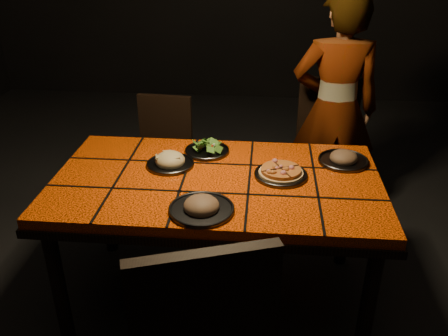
# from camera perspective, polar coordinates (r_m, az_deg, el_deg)

# --- Properties ---
(room_shell) EXTENTS (6.04, 7.04, 3.08)m
(room_shell) POSITION_cam_1_polar(r_m,az_deg,el_deg) (2.08, -1.02, 17.38)
(room_shell) COLOR black
(room_shell) RESTS_ON ground
(dining_table) EXTENTS (1.62, 0.92, 0.75)m
(dining_table) POSITION_cam_1_polar(r_m,az_deg,el_deg) (2.36, -0.85, -2.85)
(dining_table) COLOR #FD4D08
(dining_table) RESTS_ON ground
(chair_near) EXTENTS (0.59, 0.59, 1.03)m
(chair_near) POSITION_cam_1_polar(r_m,az_deg,el_deg) (1.74, -2.93, -19.45)
(chair_near) COLOR black
(chair_near) RESTS_ON ground
(chair_far_left) EXTENTS (0.40, 0.40, 0.83)m
(chair_far_left) POSITION_cam_1_polar(r_m,az_deg,el_deg) (3.31, -7.35, 2.34)
(chair_far_left) COLOR black
(chair_far_left) RESTS_ON ground
(chair_far_right) EXTENTS (0.43, 0.43, 0.93)m
(chair_far_right) POSITION_cam_1_polar(r_m,az_deg,el_deg) (3.38, 12.39, 3.56)
(chair_far_right) COLOR black
(chair_far_right) RESTS_ON ground
(diner) EXTENTS (0.58, 0.39, 1.56)m
(diner) POSITION_cam_1_polar(r_m,az_deg,el_deg) (3.19, 13.17, 6.77)
(diner) COLOR brown
(diner) RESTS_ON ground
(plate_pizza) EXTENTS (0.29, 0.29, 0.04)m
(plate_pizza) POSITION_cam_1_polar(r_m,az_deg,el_deg) (2.34, 6.86, -0.62)
(plate_pizza) COLOR #353539
(plate_pizza) RESTS_ON dining_table
(plate_pasta) EXTENTS (0.25, 0.25, 0.08)m
(plate_pasta) POSITION_cam_1_polar(r_m,az_deg,el_deg) (2.45, -6.49, 0.75)
(plate_pasta) COLOR #353539
(plate_pasta) RESTS_ON dining_table
(plate_salad) EXTENTS (0.24, 0.24, 0.07)m
(plate_salad) POSITION_cam_1_polar(r_m,az_deg,el_deg) (2.58, -2.06, 2.41)
(plate_salad) COLOR #353539
(plate_salad) RESTS_ON dining_table
(plate_mushroom_a) EXTENTS (0.29, 0.29, 0.09)m
(plate_mushroom_a) POSITION_cam_1_polar(r_m,az_deg,el_deg) (2.05, -2.73, -4.61)
(plate_mushroom_a) COLOR #353539
(plate_mushroom_a) RESTS_ON dining_table
(plate_mushroom_b) EXTENTS (0.26, 0.26, 0.09)m
(plate_mushroom_b) POSITION_cam_1_polar(r_m,az_deg,el_deg) (2.54, 14.19, 1.15)
(plate_mushroom_b) COLOR #353539
(plate_mushroom_b) RESTS_ON dining_table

